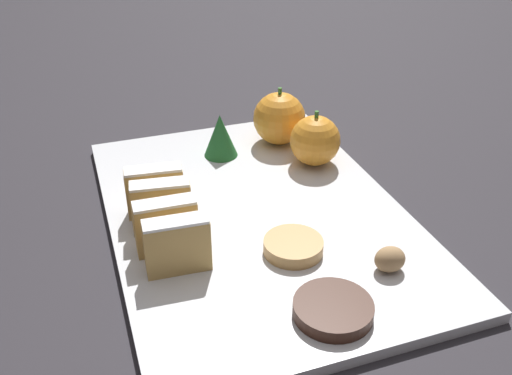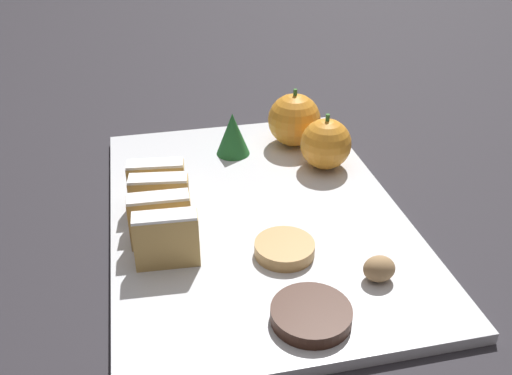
{
  "view_description": "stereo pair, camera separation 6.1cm",
  "coord_description": "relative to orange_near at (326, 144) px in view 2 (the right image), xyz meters",
  "views": [
    {
      "loc": [
        -0.17,
        -0.5,
        0.36
      ],
      "look_at": [
        0.0,
        0.0,
        0.04
      ],
      "focal_mm": 40.0,
      "sensor_mm": 36.0,
      "label": 1
    },
    {
      "loc": [
        -0.11,
        -0.51,
        0.36
      ],
      "look_at": [
        0.0,
        0.0,
        0.04
      ],
      "focal_mm": 40.0,
      "sensor_mm": 36.0,
      "label": 2
    }
  ],
  "objects": [
    {
      "name": "stollen_slice_fourth",
      "position": [
        -0.21,
        -0.05,
        -0.0
      ],
      "size": [
        0.06,
        0.03,
        0.06
      ],
      "color": "tan",
      "rests_on": "serving_platter"
    },
    {
      "name": "ground_plane",
      "position": [
        -0.11,
        -0.08,
        -0.04
      ],
      "size": [
        6.0,
        6.0,
        0.0
      ],
      "primitive_type": "plane",
      "color": "#28262B"
    },
    {
      "name": "chocolate_cookie",
      "position": [
        -0.1,
        -0.26,
        -0.03
      ],
      "size": [
        0.07,
        0.07,
        0.01
      ],
      "color": "#381E14",
      "rests_on": "serving_platter"
    },
    {
      "name": "walnut",
      "position": [
        -0.02,
        -0.22,
        -0.02
      ],
      "size": [
        0.03,
        0.02,
        0.02
      ],
      "color": "#9E7A51",
      "rests_on": "serving_platter"
    },
    {
      "name": "gingerbread_cookie",
      "position": [
        -0.09,
        -0.16,
        -0.02
      ],
      "size": [
        0.06,
        0.06,
        0.01
      ],
      "color": "tan",
      "rests_on": "serving_platter"
    },
    {
      "name": "evergreen_sprig",
      "position": [
        -0.11,
        0.06,
        -0.0
      ],
      "size": [
        0.04,
        0.04,
        0.06
      ],
      "color": "#23662D",
      "rests_on": "serving_platter"
    },
    {
      "name": "orange_near",
      "position": [
        0.0,
        0.0,
        0.0
      ],
      "size": [
        0.06,
        0.06,
        0.07
      ],
      "color": "orange",
      "rests_on": "serving_platter"
    },
    {
      "name": "stollen_slice_front",
      "position": [
        -0.21,
        -0.15,
        -0.0
      ],
      "size": [
        0.06,
        0.02,
        0.06
      ],
      "color": "tan",
      "rests_on": "serving_platter"
    },
    {
      "name": "orange_far",
      "position": [
        -0.02,
        0.07,
        0.0
      ],
      "size": [
        0.07,
        0.07,
        0.08
      ],
      "color": "orange",
      "rests_on": "serving_platter"
    },
    {
      "name": "stollen_slice_third",
      "position": [
        -0.21,
        -0.08,
        -0.0
      ],
      "size": [
        0.06,
        0.03,
        0.06
      ],
      "color": "tan",
      "rests_on": "serving_platter"
    },
    {
      "name": "stollen_slice_second",
      "position": [
        -0.21,
        -0.12,
        -0.0
      ],
      "size": [
        0.06,
        0.02,
        0.06
      ],
      "color": "tan",
      "rests_on": "serving_platter"
    },
    {
      "name": "serving_platter",
      "position": [
        -0.11,
        -0.08,
        -0.04
      ],
      "size": [
        0.31,
        0.45,
        0.01
      ],
      "color": "silver",
      "rests_on": "ground_plane"
    }
  ]
}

